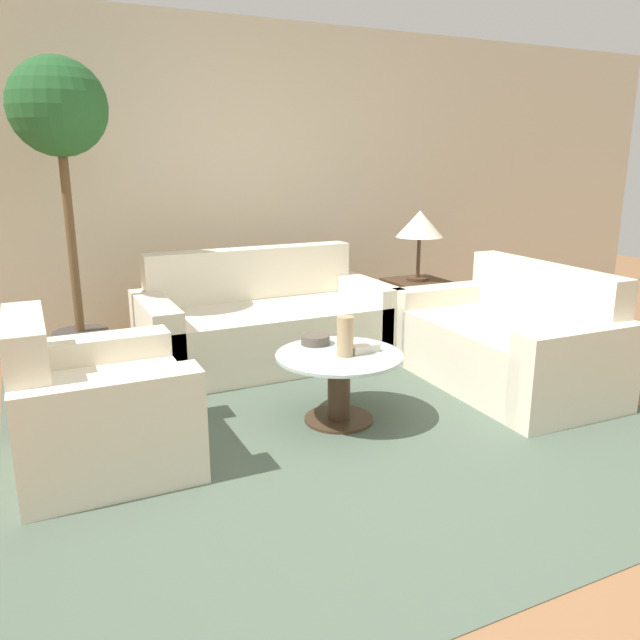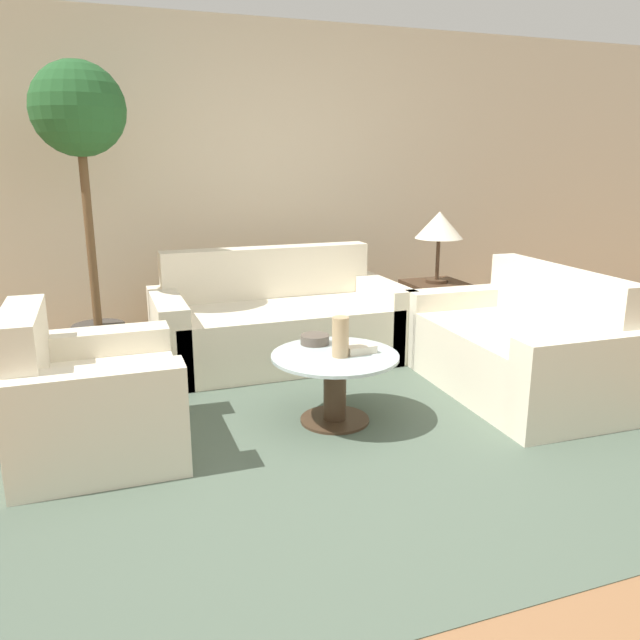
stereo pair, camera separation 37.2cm
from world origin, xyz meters
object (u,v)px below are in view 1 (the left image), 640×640
Objects in this scene: coffee_table at (339,378)px; armchair at (91,413)px; bowl at (315,340)px; table_lamp at (420,226)px; potted_plant at (62,151)px; book_stack at (361,347)px; sofa_main at (264,325)px; loveseat at (510,345)px; vase at (345,336)px.

armchair is at bearing 176.80° from coffee_table.
bowl reaches higher than coffee_table.
potted_plant is (-2.57, 0.31, 0.56)m from table_lamp.
sofa_main is at bearing 91.32° from book_stack.
coffee_table is 0.22m from book_stack.
potted_plant reaches higher than sofa_main.
bowl is at bearing -45.28° from potted_plant.
vase is at bearing -83.74° from loveseat.
loveseat is (2.67, -0.01, -0.00)m from armchair.
sofa_main reaches higher than vase.
potted_plant is at bearing 130.70° from coffee_table.
coffee_table is 4.23× the size of bowl.
table_lamp reaches higher than sofa_main.
sofa_main is at bearing 88.92° from coffee_table.
armchair is 1.26× the size of coffee_table.
coffee_table is 4.01× the size of book_stack.
vase is (1.27, -1.50, -1.00)m from potted_plant.
loveseat is 2.71× the size of table_lamp.
armchair is 0.60× the size of loveseat.
armchair is 2.95m from table_lamp.
loveseat is at bearing 2.67° from coffee_table.
vase is at bearing -165.66° from book_stack.
bowl is at bearing 101.92° from vase.
vase is (-1.30, -1.19, -0.44)m from table_lamp.
bowl is (-0.04, 0.23, 0.17)m from coffee_table.
vase is at bearing -90.37° from sofa_main.
table_lamp is (-0.01, 1.09, 0.70)m from loveseat.
sofa_main reaches higher than loveseat.
potted_plant is at bearing 173.16° from table_lamp.
sofa_main is 1.20× the size of loveseat.
vase is (0.02, -0.04, 0.26)m from coffee_table.
table_lamp is 1.82m from vase.
loveseat is 6.70× the size of vase.
potted_plant is (-2.58, 1.39, 1.26)m from loveseat.
sofa_main is 1.80m from potted_plant.
armchair is at bearing -139.12° from sofa_main.
book_stack is (1.40, -1.46, -1.10)m from potted_plant.
bowl is at bearing 124.39° from book_stack.
book_stack is at bearing -85.30° from loveseat.
bowl is at bearing -82.40° from armchair.
potted_plant is at bearing 130.24° from vase.
coffee_table is (-0.02, -1.26, -0.01)m from sofa_main.
armchair is 1.63× the size of table_lamp.
vase is at bearing -49.76° from potted_plant.
coffee_table is at bearing 176.30° from book_stack.
loveseat is 0.72× the size of potted_plant.
loveseat is at bearing 4.50° from vase.
bowl is at bearing 100.39° from coffee_table.
table_lamp is 3.26× the size of bowl.
book_stack is at bearing -135.73° from table_lamp.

